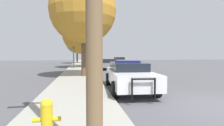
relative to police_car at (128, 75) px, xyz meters
The scene contains 11 objects.
ground_plane 4.18m from the police_car, 53.15° to the right, with size 110.00×110.00×0.00m, color #4F4F54.
sidewalk_left 4.27m from the police_car, 128.72° to the right, with size 3.00×110.00×0.13m.
police_car is the anchor object (origin of this frame).
fire_hydrant 5.93m from the police_car, 120.99° to the right, with size 0.54×0.24×0.81m.
traffic_light 14.59m from the police_car, 97.53° to the left, with size 3.58×0.35×4.54m.
car_background_midblock 12.80m from the police_car, 86.40° to the left, with size 2.15×4.13×1.30m.
car_background_oncoming 21.40m from the police_car, 78.89° to the left, with size 1.97×4.37×1.41m.
car_background_distant 39.53m from the police_car, 88.27° to the left, with size 2.13×4.12×1.36m.
tree_sidewalk_near 7.39m from the police_car, 112.27° to the left, with size 5.23×5.23×7.79m.
tree_sidewalk_mid 16.52m from the police_car, 97.72° to the left, with size 5.64×5.64×7.42m.
tree_sidewalk_far 29.06m from the police_car, 96.50° to the left, with size 4.69×4.69×6.72m.
Camera 1 is at (-4.83, -5.36, 1.81)m, focal length 28.00 mm.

